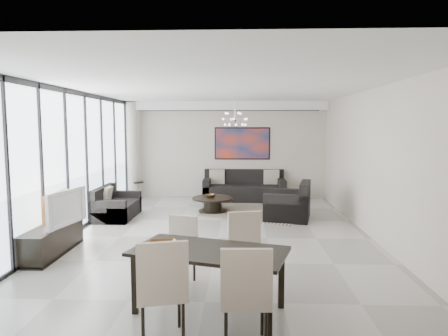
{
  "coord_description": "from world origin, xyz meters",
  "views": [
    {
      "loc": [
        0.43,
        -7.61,
        2.17
      ],
      "look_at": [
        0.08,
        1.15,
        1.25
      ],
      "focal_mm": 32.0,
      "sensor_mm": 36.0,
      "label": 1
    }
  ],
  "objects_px": {
    "sofa_main": "(244,190)",
    "dining_table": "(209,257)",
    "television": "(61,207)",
    "coffee_table": "(213,204)",
    "tv_console": "(52,240)"
  },
  "relations": [
    {
      "from": "sofa_main",
      "to": "dining_table",
      "type": "height_order",
      "value": "sofa_main"
    },
    {
      "from": "sofa_main",
      "to": "television",
      "type": "distance_m",
      "value": 6.05
    },
    {
      "from": "coffee_table",
      "to": "dining_table",
      "type": "distance_m",
      "value": 5.51
    },
    {
      "from": "sofa_main",
      "to": "dining_table",
      "type": "bearing_deg",
      "value": -93.87
    },
    {
      "from": "sofa_main",
      "to": "television",
      "type": "xyz_separation_m",
      "value": [
        -3.16,
        -5.14,
        0.5
      ]
    },
    {
      "from": "tv_console",
      "to": "television",
      "type": "height_order",
      "value": "television"
    },
    {
      "from": "coffee_table",
      "to": "television",
      "type": "height_order",
      "value": "television"
    },
    {
      "from": "coffee_table",
      "to": "television",
      "type": "xyz_separation_m",
      "value": [
        -2.34,
        -3.45,
        0.59
      ]
    },
    {
      "from": "coffee_table",
      "to": "television",
      "type": "relative_size",
      "value": 0.99
    },
    {
      "from": "coffee_table",
      "to": "sofa_main",
      "type": "height_order",
      "value": "sofa_main"
    },
    {
      "from": "coffee_table",
      "to": "tv_console",
      "type": "relative_size",
      "value": 0.66
    },
    {
      "from": "tv_console",
      "to": "television",
      "type": "xyz_separation_m",
      "value": [
        0.16,
        0.06,
        0.55
      ]
    },
    {
      "from": "sofa_main",
      "to": "tv_console",
      "type": "xyz_separation_m",
      "value": [
        -3.32,
        -5.2,
        -0.05
      ]
    },
    {
      "from": "television",
      "to": "coffee_table",
      "type": "bearing_deg",
      "value": -23.64
    },
    {
      "from": "coffee_table",
      "to": "dining_table",
      "type": "xyz_separation_m",
      "value": [
        0.33,
        -5.49,
        0.45
      ]
    }
  ]
}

